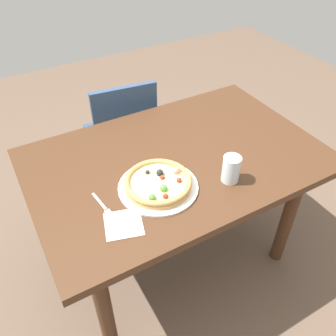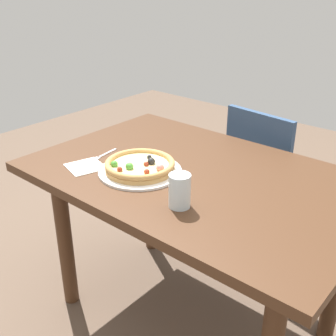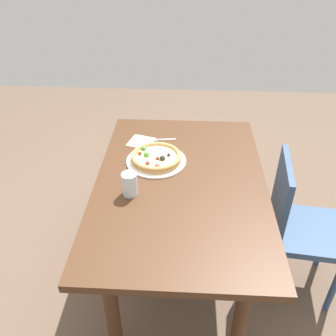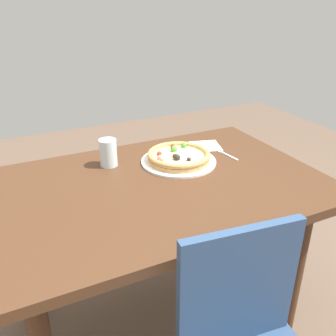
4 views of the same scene
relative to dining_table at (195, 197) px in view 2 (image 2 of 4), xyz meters
name	(u,v)px [view 2 (image 2 of 4)]	position (x,y,z in m)	size (l,w,h in m)	color
ground_plane	(191,316)	(0.00, 0.00, -0.65)	(6.00, 6.00, 0.00)	brown
dining_table	(195,197)	(0.00, 0.00, 0.00)	(1.35, 0.89, 0.76)	#472B19
chair_near	(267,179)	(0.01, -0.66, -0.17)	(0.44, 0.44, 0.88)	navy
plate	(140,171)	(0.17, 0.14, 0.11)	(0.34, 0.34, 0.01)	white
pizza	(140,165)	(0.17, 0.14, 0.14)	(0.28, 0.28, 0.05)	tan
fork	(101,156)	(0.41, 0.14, 0.11)	(0.04, 0.17, 0.00)	silver
drinking_glass	(180,191)	(-0.12, 0.25, 0.17)	(0.08, 0.08, 0.12)	silver
napkin	(85,167)	(0.38, 0.25, 0.11)	(0.14, 0.14, 0.00)	white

